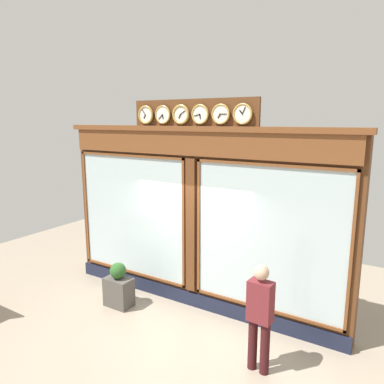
{
  "coord_description": "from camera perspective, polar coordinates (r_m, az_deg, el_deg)",
  "views": [
    {
      "loc": [
        -3.64,
        5.89,
        3.73
      ],
      "look_at": [
        0.0,
        0.0,
        2.36
      ],
      "focal_mm": 34.22,
      "sensor_mm": 36.0,
      "label": 1
    }
  ],
  "objects": [
    {
      "name": "planter_box",
      "position": [
        7.85,
        -11.33,
        -15.02
      ],
      "size": [
        0.56,
        0.36,
        0.59
      ],
      "primitive_type": "cube",
      "color": "#4C4742",
      "rests_on": "ground_plane"
    },
    {
      "name": "shop_facade",
      "position": [
        7.28,
        0.52,
        -3.9
      ],
      "size": [
        6.22,
        0.42,
        4.11
      ],
      "color": "#5B3319",
      "rests_on": "ground_plane"
    },
    {
      "name": "pedestrian",
      "position": [
        5.75,
        10.54,
        -18.18
      ],
      "size": [
        0.37,
        0.24,
        1.69
      ],
      "color": "#3A1316",
      "rests_on": "ground_plane"
    },
    {
      "name": "planter_shrub",
      "position": [
        7.66,
        -11.46,
        -11.94
      ],
      "size": [
        0.33,
        0.33,
        0.33
      ],
      "primitive_type": "sphere",
      "color": "#285623",
      "rests_on": "planter_box"
    }
  ]
}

